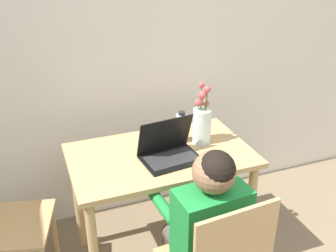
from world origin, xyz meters
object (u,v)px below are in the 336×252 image
flower_vase (202,122)px  water_bottle (181,128)px  person_seated (206,221)px  laptop (169,149)px

flower_vase → water_bottle: flower_vase is taller
person_seated → flower_vase: 0.64m
person_seated → water_bottle: (0.13, 0.61, 0.17)m
flower_vase → water_bottle: (-0.11, 0.04, -0.04)m
person_seated → laptop: size_ratio=3.16×
laptop → water_bottle: size_ratio=1.76×
water_bottle → flower_vase: bearing=-22.9°
water_bottle → person_seated: bearing=-102.3°
person_seated → flower_vase: flower_vase is taller
laptop → flower_vase: size_ratio=0.92×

